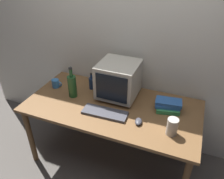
% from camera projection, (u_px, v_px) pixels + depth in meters
% --- Properties ---
extents(ground_plane, '(6.00, 6.00, 0.00)m').
position_uv_depth(ground_plane, '(112.00, 156.00, 2.56)').
color(ground_plane, '#56514C').
extents(back_wall, '(4.00, 0.08, 2.50)m').
position_uv_depth(back_wall, '(129.00, 38.00, 2.27)').
color(back_wall, silver).
rests_on(back_wall, ground).
extents(desk, '(1.69, 0.84, 0.73)m').
position_uv_depth(desk, '(112.00, 111.00, 2.22)').
color(desk, brown).
rests_on(desk, ground).
extents(crt_monitor, '(0.38, 0.39, 0.37)m').
position_uv_depth(crt_monitor, '(119.00, 80.00, 2.21)').
color(crt_monitor, '#B2AD9E').
rests_on(crt_monitor, desk).
extents(keyboard, '(0.43, 0.17, 0.02)m').
position_uv_depth(keyboard, '(105.00, 113.00, 2.06)').
color(keyboard, '#3F3F47').
rests_on(keyboard, desk).
extents(computer_mouse, '(0.08, 0.11, 0.04)m').
position_uv_depth(computer_mouse, '(138.00, 122.00, 1.94)').
color(computer_mouse, '#3F3F47').
rests_on(computer_mouse, desk).
extents(bottle_tall, '(0.09, 0.09, 0.34)m').
position_uv_depth(bottle_tall, '(72.00, 85.00, 2.25)').
color(bottle_tall, '#1E4C23').
rests_on(bottle_tall, desk).
extents(bottle_short, '(0.06, 0.06, 0.19)m').
position_uv_depth(bottle_short, '(92.00, 83.00, 2.40)').
color(bottle_short, navy).
rests_on(bottle_short, desk).
extents(book_stack, '(0.26, 0.19, 0.10)m').
position_uv_depth(book_stack, '(168.00, 105.00, 2.09)').
color(book_stack, '#33894C').
rests_on(book_stack, desk).
extents(mug, '(0.12, 0.08, 0.09)m').
position_uv_depth(mug, '(56.00, 83.00, 2.44)').
color(mug, '#3370B2').
rests_on(mug, desk).
extents(metal_canister, '(0.09, 0.09, 0.15)m').
position_uv_depth(metal_canister, '(172.00, 127.00, 1.80)').
color(metal_canister, '#B7B2A8').
rests_on(metal_canister, desk).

